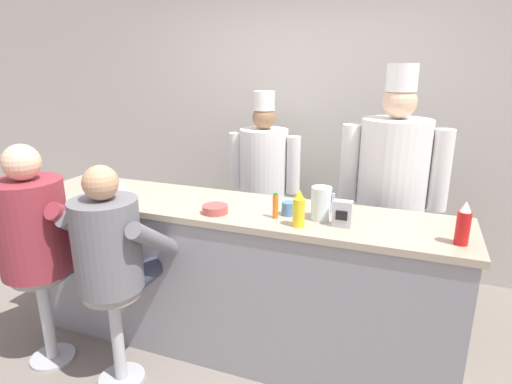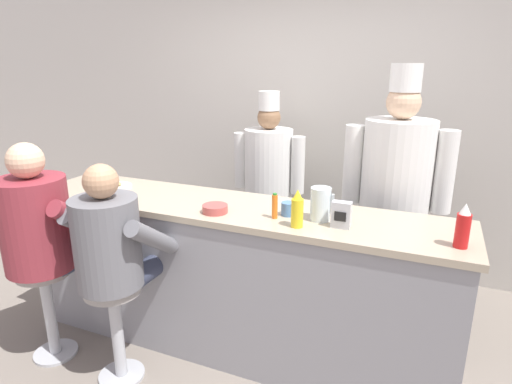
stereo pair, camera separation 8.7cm
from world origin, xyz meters
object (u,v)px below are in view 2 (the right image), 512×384
cook_in_whites_far (395,190)px  breakfast_plate (115,186)px  ketchup_bottle_red (463,227)px  napkin_dispenser_chrome (341,215)px  mustard_bottle_yellow (297,210)px  hot_sauce_bottle_orange (275,206)px  diner_seated_maroon (41,229)px  cereal_bowl (215,209)px  coffee_mug_blue (289,209)px  water_pitcher_clear (321,204)px  diner_seated_grey (112,249)px  cook_in_whites_near (268,178)px

cook_in_whites_far → breakfast_plate: bearing=-160.2°
ketchup_bottle_red → napkin_dispenser_chrome: (-0.60, 0.03, -0.03)m
mustard_bottle_yellow → hot_sauce_bottle_orange: 0.18m
mustard_bottle_yellow → diner_seated_maroon: size_ratio=0.15×
cereal_bowl → coffee_mug_blue: size_ratio=1.25×
water_pitcher_clear → cook_in_whites_far: 0.82m
mustard_bottle_yellow → napkin_dispenser_chrome: 0.24m
water_pitcher_clear → breakfast_plate: 1.54m
water_pitcher_clear → coffee_mug_blue: (-0.19, 0.00, -0.06)m
mustard_bottle_yellow → napkin_dispenser_chrome: mustard_bottle_yellow is taller
mustard_bottle_yellow → water_pitcher_clear: bearing=59.1°
diner_seated_maroon → diner_seated_grey: (0.56, -0.00, -0.04)m
mustard_bottle_yellow → cereal_bowl: bearing=176.6°
breakfast_plate → cook_in_whites_far: size_ratio=0.13×
diner_seated_maroon → diner_seated_grey: bearing=-0.4°
water_pitcher_clear → diner_seated_maroon: (-1.64, -0.51, -0.22)m
ketchup_bottle_red → diner_seated_grey: diner_seated_grey is taller
napkin_dispenser_chrome → cook_in_whites_far: cook_in_whites_far is taller
mustard_bottle_yellow → coffee_mug_blue: (-0.10, 0.16, -0.06)m
ketchup_bottle_red → hot_sauce_bottle_orange: 0.99m
hot_sauce_bottle_orange → diner_seated_grey: bearing=-152.4°
napkin_dispenser_chrome → ketchup_bottle_red: bearing=-3.0°
ketchup_bottle_red → napkin_dispenser_chrome: bearing=177.0°
hot_sauce_bottle_orange → diner_seated_maroon: size_ratio=0.10×
mustard_bottle_yellow → cook_in_whites_near: (-0.67, 1.28, -0.21)m
ketchup_bottle_red → diner_seated_maroon: (-2.38, -0.41, -0.23)m
mustard_bottle_yellow → cook_in_whites_far: 1.00m
cook_in_whites_near → ketchup_bottle_red: bearing=-39.4°
ketchup_bottle_red → diner_seated_grey: 1.89m
diner_seated_grey → cook_in_whites_far: 1.91m
ketchup_bottle_red → cook_in_whites_near: cook_in_whites_near is taller
ketchup_bottle_red → cook_in_whites_far: bearing=115.0°
diner_seated_maroon → cereal_bowl: bearing=20.5°
water_pitcher_clear → cereal_bowl: water_pitcher_clear is taller
mustard_bottle_yellow → water_pitcher_clear: mustard_bottle_yellow is taller
mustard_bottle_yellow → cook_in_whites_far: size_ratio=0.11×
hot_sauce_bottle_orange → cereal_bowl: bearing=-172.5°
mustard_bottle_yellow → cereal_bowl: (-0.53, 0.03, -0.08)m
breakfast_plate → coffee_mug_blue: bearing=-2.5°
coffee_mug_blue → diner_seated_grey: 1.05m
coffee_mug_blue → napkin_dispenser_chrome: napkin_dispenser_chrome is taller
water_pitcher_clear → napkin_dispenser_chrome: size_ratio=1.31×
mustard_bottle_yellow → cereal_bowl: 0.53m
coffee_mug_blue → cook_in_whites_near: size_ratio=0.07×
ketchup_bottle_red → water_pitcher_clear: bearing=172.3°
cereal_bowl → diner_seated_grey: (-0.47, -0.39, -0.18)m
breakfast_plate → napkin_dispenser_chrome: 1.68m
ketchup_bottle_red → cook_in_whites_near: size_ratio=0.14×
coffee_mug_blue → cook_in_whites_near: 1.26m
diner_seated_maroon → cook_in_whites_far: size_ratio=0.77×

